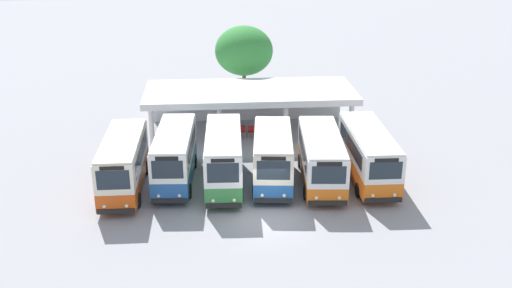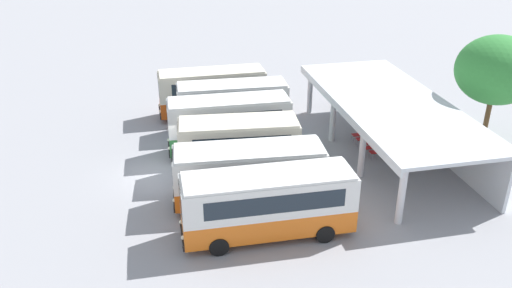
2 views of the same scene
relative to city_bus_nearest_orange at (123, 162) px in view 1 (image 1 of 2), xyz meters
name	(u,v)px [view 1 (image 1 of 2)]	position (x,y,z in m)	size (l,w,h in m)	color
ground_plane	(266,219)	(8.20, -4.33, -1.84)	(180.00, 180.00, 0.00)	#939399
city_bus_nearest_orange	(123,162)	(0.00, 0.00, 0.00)	(2.32, 7.54, 3.34)	black
city_bus_second_in_row	(175,155)	(3.01, 0.91, 0.01)	(2.54, 7.38, 3.36)	black
city_bus_middle_cream	(224,157)	(6.02, 0.18, 0.08)	(2.44, 7.49, 3.49)	black
city_bus_fourth_amber	(273,156)	(9.04, 0.20, 0.00)	(2.90, 6.88, 3.34)	black
city_bus_fifth_blue	(321,157)	(12.05, 0.17, -0.10)	(2.91, 7.85, 3.14)	black
city_bus_far_end_green	(368,153)	(15.06, 0.43, -0.05)	(2.50, 8.08, 3.23)	black
terminal_canopy	(249,96)	(8.27, 10.27, 0.85)	(15.72, 6.45, 3.40)	silver
waiting_chair_end_by_column	(225,131)	(6.33, 8.44, -1.32)	(0.45, 0.45, 0.86)	slate
waiting_chair_second_from_end	(234,131)	(6.97, 8.47, -1.32)	(0.45, 0.45, 0.86)	slate
waiting_chair_middle_seat	(242,130)	(7.61, 8.54, -1.32)	(0.45, 0.45, 0.86)	slate
waiting_chair_fourth_seat	(251,130)	(8.24, 8.45, -1.32)	(0.45, 0.45, 0.86)	slate
waiting_chair_fifth_seat	(259,130)	(8.88, 8.55, -1.32)	(0.45, 0.45, 0.86)	slate
roadside_tree_behind_canopy	(244,51)	(8.21, 16.30, 3.00)	(4.93, 4.93, 6.95)	brown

